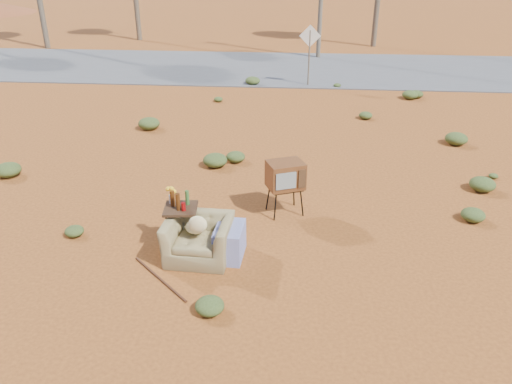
{
  "coord_description": "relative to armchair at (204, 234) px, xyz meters",
  "views": [
    {
      "loc": [
        1.2,
        -6.68,
        4.52
      ],
      "look_at": [
        0.52,
        1.02,
        0.8
      ],
      "focal_mm": 35.0,
      "sensor_mm": 36.0,
      "label": 1
    }
  ],
  "objects": [
    {
      "name": "ground",
      "position": [
        0.25,
        -0.15,
        -0.43
      ],
      "size": [
        140.0,
        140.0,
        0.0
      ],
      "primitive_type": "plane",
      "color": "#99521E",
      "rests_on": "ground"
    },
    {
      "name": "highway",
      "position": [
        0.25,
        14.85,
        -0.41
      ],
      "size": [
        140.0,
        7.0,
        0.04
      ],
      "primitive_type": "cube",
      "color": "#565659",
      "rests_on": "ground"
    },
    {
      "name": "armchair",
      "position": [
        0.0,
        0.0,
        0.0
      ],
      "size": [
        1.27,
        0.8,
        0.92
      ],
      "rotation": [
        0.0,
        0.0,
        -0.05
      ],
      "color": "olive",
      "rests_on": "ground"
    },
    {
      "name": "tv_unit",
      "position": [
        1.24,
        1.65,
        0.34
      ],
      "size": [
        0.79,
        0.72,
        1.04
      ],
      "rotation": [
        0.0,
        0.0,
        0.4
      ],
      "color": "black",
      "rests_on": "ground"
    },
    {
      "name": "side_table",
      "position": [
        -0.46,
        0.27,
        0.36
      ],
      "size": [
        0.59,
        0.59,
        1.07
      ],
      "rotation": [
        0.0,
        0.0,
        0.11
      ],
      "color": "#382214",
      "rests_on": "ground"
    },
    {
      "name": "rusty_bar",
      "position": [
        -0.58,
        -0.69,
        -0.41
      ],
      "size": [
        1.07,
        1.06,
        0.04
      ],
      "primitive_type": "cylinder",
      "rotation": [
        0.0,
        1.57,
        -0.78
      ],
      "color": "#4C2614",
      "rests_on": "ground"
    },
    {
      "name": "road_sign",
      "position": [
        1.75,
        11.85,
        1.07
      ],
      "size": [
        0.78,
        0.06,
        2.19
      ],
      "color": "brown",
      "rests_on": "ground"
    },
    {
      "name": "scrub_patch",
      "position": [
        -0.58,
        4.25,
        -0.29
      ],
      "size": [
        17.49,
        8.07,
        0.33
      ],
      "color": "#455525",
      "rests_on": "ground"
    }
  ]
}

